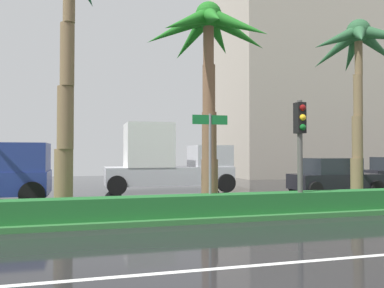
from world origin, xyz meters
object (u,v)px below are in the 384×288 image
at_px(palm_tree_centre_left, 68,9).
at_px(traffic_signal_median_right, 300,135).
at_px(palm_tree_centre_right, 358,56).
at_px(car_in_traffic_leading, 334,177).
at_px(street_name_sign, 210,149).
at_px(palm_tree_centre, 209,47).
at_px(box_truck_following, 167,161).

distance_m(palm_tree_centre_left, traffic_signal_median_right, 8.18).
bearing_deg(palm_tree_centre_right, car_in_traffic_leading, 68.56).
relative_size(palm_tree_centre_left, street_name_sign, 2.77).
bearing_deg(street_name_sign, palm_tree_centre, 73.52).
xyz_separation_m(palm_tree_centre_right, street_name_sign, (-6.60, -1.73, -3.68)).
xyz_separation_m(palm_tree_centre_left, traffic_signal_median_right, (6.99, -1.72, -3.88)).
bearing_deg(box_truck_following, traffic_signal_median_right, -74.74).
bearing_deg(palm_tree_centre_right, traffic_signal_median_right, -151.40).
xyz_separation_m(traffic_signal_median_right, street_name_sign, (-2.84, 0.32, -0.46)).
bearing_deg(palm_tree_centre_left, box_truck_following, 57.05).
xyz_separation_m(palm_tree_centre_left, palm_tree_centre, (4.58, 0.06, -0.85)).
bearing_deg(car_in_traffic_leading, palm_tree_centre, -153.52).
distance_m(traffic_signal_median_right, box_truck_following, 9.18).
relative_size(palm_tree_centre_left, palm_tree_centre, 1.19).
relative_size(palm_tree_centre_left, box_truck_following, 1.30).
bearing_deg(street_name_sign, palm_tree_centre_left, 161.42).
bearing_deg(palm_tree_centre_right, palm_tree_centre_left, -178.25).
bearing_deg(palm_tree_centre, traffic_signal_median_right, -36.40).
relative_size(palm_tree_centre, car_in_traffic_leading, 1.62).
distance_m(palm_tree_centre_left, palm_tree_centre, 4.66).
relative_size(street_name_sign, car_in_traffic_leading, 0.70).
bearing_deg(traffic_signal_median_right, box_truck_following, 105.26).
xyz_separation_m(palm_tree_centre_left, box_truck_following, (4.59, 7.08, -4.87)).
height_order(palm_tree_centre_right, traffic_signal_median_right, palm_tree_centre_right).
height_order(palm_tree_centre, car_in_traffic_leading, palm_tree_centre).
bearing_deg(palm_tree_centre_left, traffic_signal_median_right, -13.82).
bearing_deg(car_in_traffic_leading, box_truck_following, 156.51).
relative_size(traffic_signal_median_right, car_in_traffic_leading, 0.81).
distance_m(traffic_signal_median_right, street_name_sign, 2.89).
xyz_separation_m(palm_tree_centre, box_truck_following, (0.01, 7.03, -4.02)).
height_order(traffic_signal_median_right, street_name_sign, traffic_signal_median_right).
height_order(palm_tree_centre_right, car_in_traffic_leading, palm_tree_centre_right).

